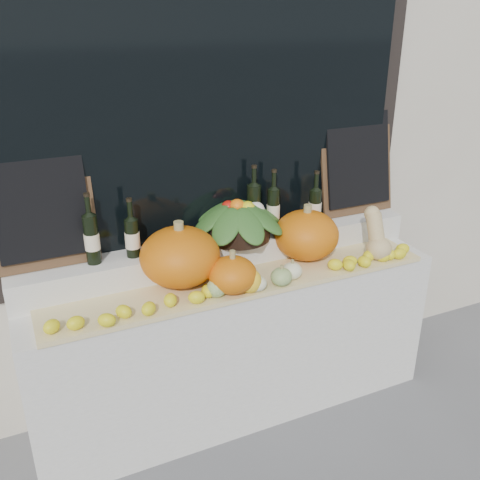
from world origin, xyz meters
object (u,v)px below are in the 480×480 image
at_px(produce_bowl, 237,219).
at_px(pumpkin_left, 180,257).
at_px(wine_bottle_tall, 254,208).
at_px(butternut_squash, 377,237).
at_px(pumpkin_right, 306,235).

bearing_deg(produce_bowl, pumpkin_left, -159.45).
bearing_deg(wine_bottle_tall, butternut_squash, -29.02).
distance_m(pumpkin_left, produce_bowl, 0.42).
distance_m(butternut_squash, produce_bowl, 0.80).
relative_size(butternut_squash, wine_bottle_tall, 0.74).
bearing_deg(pumpkin_right, butternut_squash, -24.18).
bearing_deg(butternut_squash, wine_bottle_tall, 150.98).
relative_size(produce_bowl, wine_bottle_tall, 1.43).
height_order(pumpkin_left, produce_bowl, produce_bowl).
xyz_separation_m(butternut_squash, wine_bottle_tall, (-0.61, 0.34, 0.16)).
relative_size(pumpkin_left, butternut_squash, 1.43).
height_order(pumpkin_right, produce_bowl, produce_bowl).
bearing_deg(pumpkin_left, pumpkin_right, 0.18).
distance_m(pumpkin_left, pumpkin_right, 0.75).
bearing_deg(butternut_squash, pumpkin_right, 155.82).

